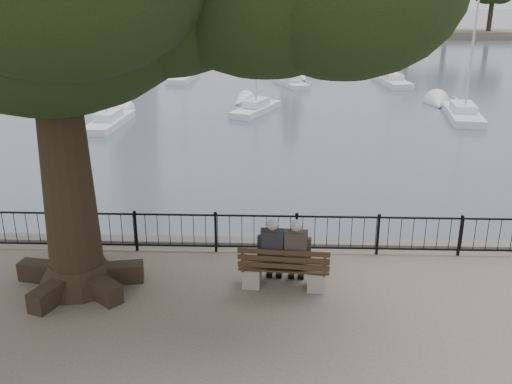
{
  "coord_description": "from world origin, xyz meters",
  "views": [
    {
      "loc": [
        0.47,
        -10.41,
        6.25
      ],
      "look_at": [
        0.0,
        2.5,
        1.6
      ],
      "focal_mm": 40.0,
      "sensor_mm": 36.0,
      "label": 1
    }
  ],
  "objects_px": {
    "person_right": "(296,255)",
    "lion_monument": "(292,39)",
    "person_left": "(273,254)",
    "bench": "(284,273)"
  },
  "relations": [
    {
      "from": "bench",
      "to": "person_right",
      "type": "relative_size",
      "value": 1.22
    },
    {
      "from": "bench",
      "to": "person_left",
      "type": "height_order",
      "value": "person_left"
    },
    {
      "from": "person_left",
      "to": "lion_monument",
      "type": "height_order",
      "value": "lion_monument"
    },
    {
      "from": "person_right",
      "to": "person_left",
      "type": "bearing_deg",
      "value": 175.05
    },
    {
      "from": "lion_monument",
      "to": "person_right",
      "type": "bearing_deg",
      "value": -91.25
    },
    {
      "from": "lion_monument",
      "to": "person_left",
      "type": "bearing_deg",
      "value": -91.83
    },
    {
      "from": "person_left",
      "to": "person_right",
      "type": "bearing_deg",
      "value": -4.95
    },
    {
      "from": "person_left",
      "to": "person_right",
      "type": "relative_size",
      "value": 1.0
    },
    {
      "from": "bench",
      "to": "person_left",
      "type": "relative_size",
      "value": 1.22
    },
    {
      "from": "person_right",
      "to": "lion_monument",
      "type": "height_order",
      "value": "lion_monument"
    }
  ]
}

